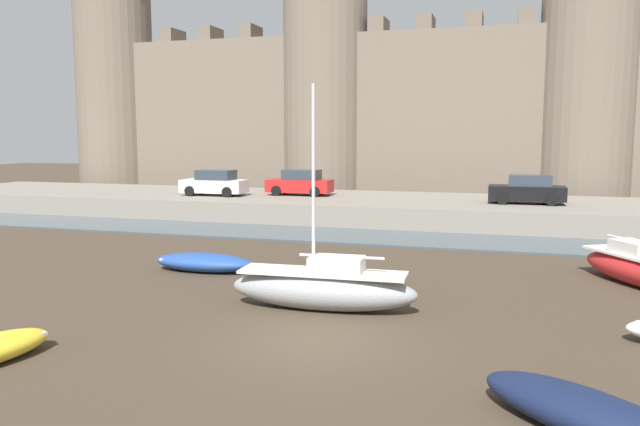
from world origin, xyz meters
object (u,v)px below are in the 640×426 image
sailboat_midflat_centre (324,287)px  car_quay_centre_west (215,183)px  car_quay_west (300,183)px  rowboat_near_channel_right (204,262)px  car_quay_east (527,190)px  sailboat_foreground_centre (640,268)px  rowboat_foreground_right (585,412)px

sailboat_midflat_centre → car_quay_centre_west: 22.70m
car_quay_west → rowboat_near_channel_right: bearing=-83.6°
sailboat_midflat_centre → car_quay_east: size_ratio=1.57×
sailboat_foreground_centre → rowboat_foreground_right: bearing=-104.1°
sailboat_midflat_centre → rowboat_foreground_right: sailboat_midflat_centre is taller
car_quay_west → sailboat_midflat_centre: bearing=-69.6°
rowboat_near_channel_right → car_quay_centre_west: car_quay_centre_west is taller
rowboat_foreground_right → car_quay_east: size_ratio=0.96×
car_quay_west → car_quay_centre_west: bearing=-160.9°
car_quay_centre_west → rowboat_near_channel_right: bearing=-65.1°
sailboat_foreground_centre → car_quay_centre_west: 25.62m
car_quay_centre_west → car_quay_west: (5.11, 1.77, 0.00)m
car_quay_east → car_quay_centre_west: (-18.80, -0.70, 0.00)m
sailboat_foreground_centre → car_quay_east: 14.05m
sailboat_foreground_centre → rowboat_foreground_right: sailboat_foreground_centre is taller
sailboat_foreground_centre → rowboat_near_channel_right: size_ratio=1.42×
sailboat_foreground_centre → rowboat_foreground_right: 12.26m
car_quay_west → rowboat_foreground_right: bearing=-62.2°
rowboat_near_channel_right → car_quay_east: car_quay_east is taller
sailboat_foreground_centre → rowboat_near_channel_right: 15.25m
car_quay_east → sailboat_midflat_centre: bearing=-107.4°
rowboat_foreground_right → car_quay_centre_west: bearing=127.6°
car_quay_centre_west → car_quay_east: bearing=2.1°
sailboat_midflat_centre → rowboat_foreground_right: 8.78m
rowboat_foreground_right → sailboat_midflat_centre: bearing=136.6°
sailboat_midflat_centre → sailboat_foreground_centre: (9.37, 5.87, -0.06)m
car_quay_centre_west → sailboat_midflat_centre: bearing=-55.8°
rowboat_near_channel_right → sailboat_foreground_centre: bearing=8.4°
car_quay_east → car_quay_west: same height
car_quay_east → car_quay_centre_west: size_ratio=1.00×
sailboat_midflat_centre → car_quay_centre_west: (-12.72, 18.75, 1.36)m
rowboat_near_channel_right → car_quay_centre_west: bearing=114.9°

